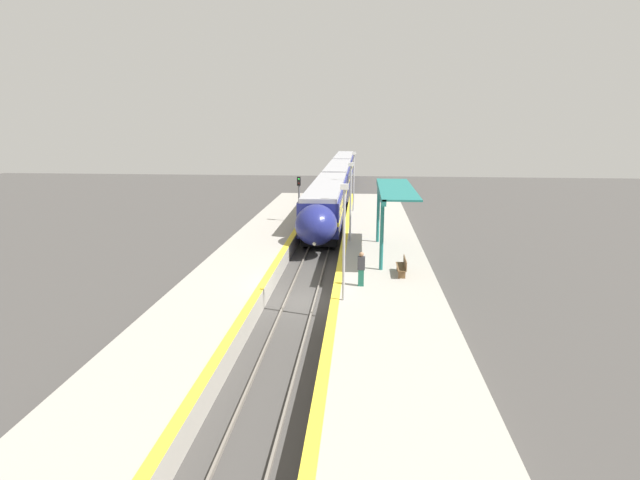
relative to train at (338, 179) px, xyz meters
name	(u,v)px	position (x,y,z in m)	size (l,w,h in m)	color
ground_plane	(301,302)	(0.00, -36.79, -2.12)	(120.00, 120.00, 0.00)	#423F3D
rail_left	(286,300)	(-0.72, -36.79, -2.04)	(0.08, 90.00, 0.15)	slate
rail_right	(315,301)	(0.72, -36.79, -2.04)	(0.08, 90.00, 0.15)	slate
train	(338,179)	(0.00, 0.00, 0.00)	(2.91, 59.84, 3.70)	black
platform_right	(386,295)	(4.24, -36.79, -1.63)	(5.19, 64.00, 0.98)	#9E998E
platform_left	(225,290)	(-3.83, -36.79, -1.63)	(4.39, 64.00, 0.98)	#9E998E
platform_bench	(403,266)	(5.15, -34.94, -0.67)	(0.44, 1.74, 0.89)	brown
person_waiting	(361,268)	(2.99, -36.95, -0.26)	(0.36, 0.22, 1.70)	#1E604C
railway_signal	(299,199)	(-2.01, -21.18, 0.66)	(0.28, 0.28, 4.57)	#59595E
lamppost_near	(344,235)	(2.21, -39.01, 1.85)	(0.36, 0.20, 5.22)	#9E9EA3
lamppost_mid	(351,196)	(2.21, -27.37, 1.85)	(0.36, 0.20, 5.22)	#9E9EA3
lamppost_far	(354,177)	(2.21, -15.73, 1.85)	(0.36, 0.20, 5.22)	#9E9EA3
station_canopy	(390,193)	(4.62, -30.85, 2.60)	(2.02, 9.49, 4.05)	#1E6B66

